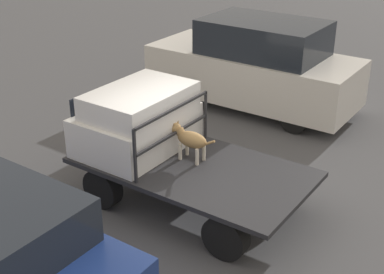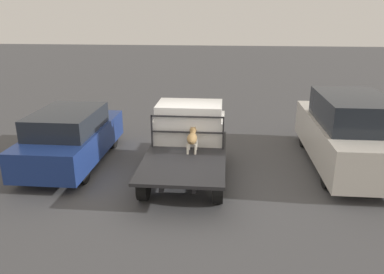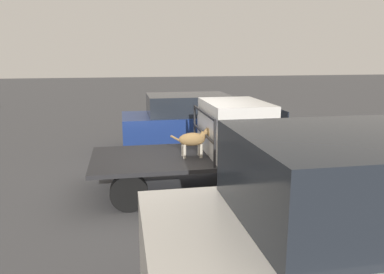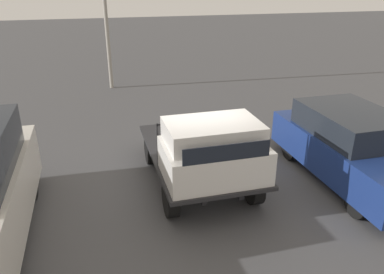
{
  "view_description": "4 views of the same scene",
  "coord_description": "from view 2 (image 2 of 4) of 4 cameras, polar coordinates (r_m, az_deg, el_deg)",
  "views": [
    {
      "loc": [
        -4.38,
        6.33,
        4.92
      ],
      "look_at": [
        0.11,
        -0.15,
        1.17
      ],
      "focal_mm": 50.0,
      "sensor_mm": 36.0,
      "label": 1
    },
    {
      "loc": [
        -9.11,
        -0.99,
        4.32
      ],
      "look_at": [
        0.11,
        -0.15,
        1.17
      ],
      "focal_mm": 35.0,
      "sensor_mm": 36.0,
      "label": 2
    },
    {
      "loc": [
        -1.25,
        -7.41,
        2.81
      ],
      "look_at": [
        0.11,
        -0.15,
        1.17
      ],
      "focal_mm": 35.0,
      "sensor_mm": 36.0,
      "label": 3
    },
    {
      "loc": [
        7.38,
        -2.14,
        4.38
      ],
      "look_at": [
        0.11,
        -0.15,
        1.17
      ],
      "focal_mm": 35.0,
      "sensor_mm": 36.0,
      "label": 4
    }
  ],
  "objects": [
    {
      "name": "parked_pickup_far",
      "position": [
        11.46,
        22.72,
        0.61
      ],
      "size": [
        4.97,
        1.99,
        2.12
      ],
      "rotation": [
        0.0,
        0.0,
        -0.05
      ],
      "color": "black",
      "rests_on": "ground"
    },
    {
      "name": "dog",
      "position": [
        9.85,
        0.03,
        -0.12
      ],
      "size": [
        0.9,
        0.27,
        0.62
      ],
      "rotation": [
        0.0,
        0.0,
        -0.3
      ],
      "color": "beige",
      "rests_on": "flatbed_truck"
    },
    {
      "name": "truck_headboard",
      "position": [
        9.99,
        -0.74,
        1.53
      ],
      "size": [
        0.04,
        1.97,
        0.91
      ],
      "color": "#232326",
      "rests_on": "flatbed_truck"
    },
    {
      "name": "truck_cab",
      "position": [
        10.73,
        -0.33,
        2.29
      ],
      "size": [
        1.43,
        1.97,
        1.09
      ],
      "color": "silver",
      "rests_on": "flatbed_truck"
    },
    {
      "name": "parked_sedan",
      "position": [
        11.42,
        -17.93,
        0.03
      ],
      "size": [
        4.31,
        1.84,
        1.64
      ],
      "rotation": [
        0.0,
        0.0,
        -0.15
      ],
      "color": "black",
      "rests_on": "ground"
    },
    {
      "name": "ground_plane",
      "position": [
        10.13,
        -0.93,
        -6.45
      ],
      "size": [
        80.0,
        80.0,
        0.0
      ],
      "primitive_type": "plane",
      "color": "#474749"
    },
    {
      "name": "flatbed_truck",
      "position": [
        9.9,
        -0.95,
        -3.5
      ],
      "size": [
        3.86,
        2.09,
        0.75
      ],
      "color": "black",
      "rests_on": "ground"
    }
  ]
}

